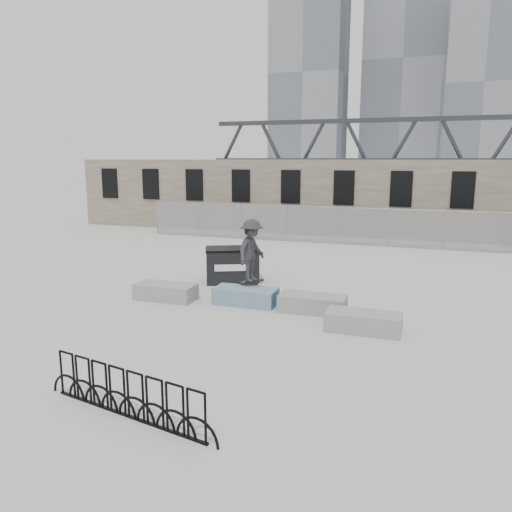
{
  "coord_description": "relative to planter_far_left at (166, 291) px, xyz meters",
  "views": [
    {
      "loc": [
        4.76,
        -14.22,
        4.59
      ],
      "look_at": [
        -0.75,
        1.58,
        1.3
      ],
      "focal_mm": 35.0,
      "sensor_mm": 36.0,
      "label": 1
    }
  ],
  "objects": [
    {
      "name": "planter_center_right",
      "position": [
        4.88,
        0.26,
        0.0
      ],
      "size": [
        2.0,
        0.9,
        0.53
      ],
      "color": "gray",
      "rests_on": "ground"
    },
    {
      "name": "stone_wall",
      "position": [
        3.29,
        16.43,
        1.97
      ],
      "size": [
        36.0,
        2.58,
        4.5
      ],
      "color": "#6A614E",
      "rests_on": "ground"
    },
    {
      "name": "planter_center_left",
      "position": [
        2.68,
        0.36,
        0.0
      ],
      "size": [
        2.0,
        0.9,
        0.53
      ],
      "color": "teal",
      "rests_on": "ground"
    },
    {
      "name": "truss_bridge",
      "position": [
        13.29,
        55.19,
        3.85
      ],
      "size": [
        70.0,
        3.0,
        9.8
      ],
      "color": "#2D3033",
      "rests_on": "ground"
    },
    {
      "name": "chainlink_fence",
      "position": [
        3.29,
        12.69,
        0.75
      ],
      "size": [
        22.06,
        0.06,
        2.02
      ],
      "color": "gray",
      "rests_on": "ground"
    },
    {
      "name": "skyline_towers",
      "position": [
        2.28,
        94.0,
        20.51
      ],
      "size": [
        58.0,
        28.0,
        48.0
      ],
      "color": "slate",
      "rests_on": "ground"
    },
    {
      "name": "dumpster",
      "position": [
        1.2,
        2.94,
        0.37
      ],
      "size": [
        2.3,
        1.92,
        1.3
      ],
      "rotation": [
        0.0,
        0.0,
        0.42
      ],
      "color": "black",
      "rests_on": "ground"
    },
    {
      "name": "ground",
      "position": [
        3.29,
        0.19,
        -0.28
      ],
      "size": [
        120.0,
        120.0,
        0.0
      ],
      "primitive_type": "plane",
      "color": "#ACACA7",
      "rests_on": "ground"
    },
    {
      "name": "skateboarder",
      "position": [
        2.74,
        0.77,
        1.4
      ],
      "size": [
        0.99,
        1.42,
        2.12
      ],
      "rotation": [
        0.0,
        0.0,
        1.37
      ],
      "color": "#2B2B2E",
      "rests_on": "ground"
    },
    {
      "name": "planter_offset",
      "position": [
        6.56,
        -0.98,
        0.0
      ],
      "size": [
        2.0,
        0.9,
        0.53
      ],
      "color": "gray",
      "rests_on": "ground"
    },
    {
      "name": "bike_rack",
      "position": [
        3.13,
        -6.98,
        0.15
      ],
      "size": [
        3.97,
        0.87,
        0.9
      ],
      "rotation": [
        0.0,
        0.0,
        -0.2
      ],
      "color": "black",
      "rests_on": "ground"
    },
    {
      "name": "planter_far_left",
      "position": [
        0.0,
        0.0,
        0.0
      ],
      "size": [
        2.0,
        0.9,
        0.53
      ],
      "color": "gray",
      "rests_on": "ground"
    }
  ]
}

